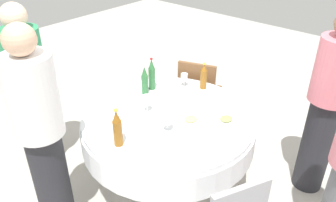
% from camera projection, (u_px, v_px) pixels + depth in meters
% --- Properties ---
extents(ground_plane, '(10.00, 10.00, 0.00)m').
position_uv_depth(ground_plane, '(168.00, 181.00, 3.22)').
color(ground_plane, '#B7B2A8').
extents(dining_table, '(1.46, 1.46, 0.74)m').
position_uv_depth(dining_table, '(168.00, 130.00, 2.92)').
color(dining_table, white).
rests_on(dining_table, ground_plane).
extents(bottle_amber_mid, '(0.07, 0.07, 0.30)m').
position_uv_depth(bottle_amber_mid, '(117.00, 129.00, 2.44)').
color(bottle_amber_mid, '#8C5619').
rests_on(bottle_amber_mid, dining_table).
extents(bottle_green_rear, '(0.06, 0.06, 0.31)m').
position_uv_depth(bottle_green_rear, '(152.00, 75.00, 3.18)').
color(bottle_green_rear, '#2D6B38').
rests_on(bottle_green_rear, dining_table).
extents(bottle_amber_south, '(0.06, 0.06, 0.26)m').
position_uv_depth(bottle_amber_south, '(204.00, 77.00, 3.21)').
color(bottle_amber_south, '#8C5619').
rests_on(bottle_amber_south, dining_table).
extents(bottle_green_north, '(0.06, 0.06, 0.28)m').
position_uv_depth(bottle_green_north, '(145.00, 81.00, 3.11)').
color(bottle_green_north, '#2D6B38').
rests_on(bottle_green_north, dining_table).
extents(wine_glass_north, '(0.07, 0.07, 0.13)m').
position_uv_depth(wine_glass_north, '(184.00, 78.00, 3.26)').
color(wine_glass_north, white).
rests_on(wine_glass_north, dining_table).
extents(wine_glass_right, '(0.07, 0.07, 0.15)m').
position_uv_depth(wine_glass_right, '(147.00, 100.00, 2.85)').
color(wine_glass_right, white).
rests_on(wine_glass_right, dining_table).
extents(wine_glass_east, '(0.07, 0.07, 0.15)m').
position_uv_depth(wine_glass_east, '(167.00, 119.00, 2.61)').
color(wine_glass_east, white).
rests_on(wine_glass_east, dining_table).
extents(plate_west, '(0.20, 0.20, 0.02)m').
position_uv_depth(plate_west, '(144.00, 134.00, 2.61)').
color(plate_west, white).
rests_on(plate_west, dining_table).
extents(plate_left, '(0.24, 0.24, 0.04)m').
position_uv_depth(plate_left, '(191.00, 120.00, 2.76)').
color(plate_left, white).
rests_on(plate_left, dining_table).
extents(plate_inner, '(0.24, 0.24, 0.04)m').
position_uv_depth(plate_inner, '(226.00, 120.00, 2.77)').
color(plate_inner, white).
rests_on(plate_inner, dining_table).
extents(spoon_rear, '(0.18, 0.07, 0.00)m').
position_uv_depth(spoon_rear, '(123.00, 113.00, 2.87)').
color(spoon_rear, silver).
rests_on(spoon_rear, dining_table).
extents(knife_south, '(0.07, 0.18, 0.00)m').
position_uv_depth(knife_south, '(134.00, 102.00, 3.04)').
color(knife_south, silver).
rests_on(knife_south, dining_table).
extents(folded_napkin, '(0.20, 0.20, 0.02)m').
position_uv_depth(folded_napkin, '(214.00, 147.00, 2.47)').
color(folded_napkin, white).
rests_on(folded_napkin, dining_table).
extents(person_mid, '(0.34, 0.34, 1.69)m').
position_uv_depth(person_mid, '(41.00, 135.00, 2.36)').
color(person_mid, '#26262B').
rests_on(person_mid, ground_plane).
extents(person_rear, '(0.34, 0.34, 1.61)m').
position_uv_depth(person_rear, '(30.00, 88.00, 3.05)').
color(person_rear, '#4C3F33').
rests_on(person_rear, ground_plane).
extents(person_north, '(0.34, 0.34, 1.64)m').
position_uv_depth(person_north, '(328.00, 104.00, 2.76)').
color(person_north, '#26262B').
rests_on(person_north, ground_plane).
extents(chair_near, '(0.51, 0.51, 0.87)m').
position_uv_depth(chair_near, '(198.00, 90.00, 3.70)').
color(chair_near, brown).
rests_on(chair_near, ground_plane).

